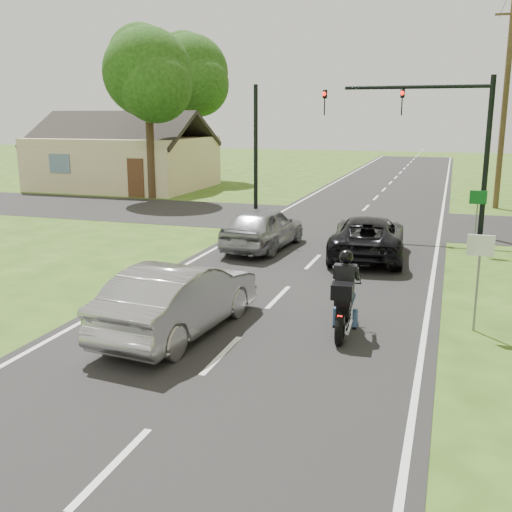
% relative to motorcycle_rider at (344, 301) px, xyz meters
% --- Properties ---
extents(ground, '(140.00, 140.00, 0.00)m').
position_rel_motorcycle_rider_xyz_m(ground, '(-2.04, -1.93, -0.72)').
color(ground, '#2C4B15').
rests_on(ground, ground).
extents(road, '(8.00, 100.00, 0.01)m').
position_rel_motorcycle_rider_xyz_m(road, '(-2.04, 8.07, -0.72)').
color(road, black).
rests_on(road, ground).
extents(cross_road, '(60.00, 7.00, 0.01)m').
position_rel_motorcycle_rider_xyz_m(cross_road, '(-2.04, 14.07, -0.72)').
color(cross_road, black).
rests_on(cross_road, ground).
extents(motorcycle_rider, '(0.61, 2.14, 1.84)m').
position_rel_motorcycle_rider_xyz_m(motorcycle_rider, '(0.00, 0.00, 0.00)').
color(motorcycle_rider, black).
rests_on(motorcycle_rider, ground).
extents(dark_suv, '(2.66, 5.07, 1.36)m').
position_rel_motorcycle_rider_xyz_m(dark_suv, '(-0.50, 7.28, -0.03)').
color(dark_suv, black).
rests_on(dark_suv, road).
extents(silver_sedan, '(2.06, 4.75, 1.52)m').
position_rel_motorcycle_rider_xyz_m(silver_sedan, '(-3.35, -1.00, 0.05)').
color(silver_sedan, '#A1A0A5').
rests_on(silver_sedan, road).
extents(silver_suv, '(2.13, 4.51, 1.49)m').
position_rel_motorcycle_rider_xyz_m(silver_suv, '(-4.12, 7.42, 0.03)').
color(silver_suv, gray).
rests_on(silver_suv, road).
extents(traffic_signal, '(6.38, 0.44, 6.00)m').
position_rel_motorcycle_rider_xyz_m(traffic_signal, '(1.30, 12.07, 3.41)').
color(traffic_signal, black).
rests_on(traffic_signal, ground).
extents(signal_pole_far, '(0.20, 0.20, 6.00)m').
position_rel_motorcycle_rider_xyz_m(signal_pole_far, '(-7.24, 16.07, 2.28)').
color(signal_pole_far, black).
rests_on(signal_pole_far, ground).
extents(utility_pole_far, '(1.60, 0.28, 10.00)m').
position_rel_motorcycle_rider_xyz_m(utility_pole_far, '(4.16, 20.07, 4.36)').
color(utility_pole_far, brown).
rests_on(utility_pole_far, ground).
extents(sign_white, '(0.55, 0.07, 2.12)m').
position_rel_motorcycle_rider_xyz_m(sign_white, '(2.66, 1.05, 0.87)').
color(sign_white, slate).
rests_on(sign_white, ground).
extents(sign_green, '(0.55, 0.07, 2.12)m').
position_rel_motorcycle_rider_xyz_m(sign_green, '(2.86, 9.05, 0.87)').
color(sign_green, slate).
rests_on(sign_green, ground).
extents(tree_left_near, '(5.12, 4.96, 9.22)m').
position_rel_motorcycle_rider_xyz_m(tree_left_near, '(-13.77, 17.85, 5.81)').
color(tree_left_near, '#332316').
rests_on(tree_left_near, ground).
extents(tree_left_far, '(5.76, 5.58, 10.14)m').
position_rel_motorcycle_rider_xyz_m(tree_left_far, '(-15.74, 27.83, 6.41)').
color(tree_left_far, '#332316').
rests_on(tree_left_far, ground).
extents(house, '(10.20, 8.00, 4.84)m').
position_rel_motorcycle_rider_xyz_m(house, '(-18.04, 22.07, 1.04)').
color(house, '#C2B586').
rests_on(house, ground).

